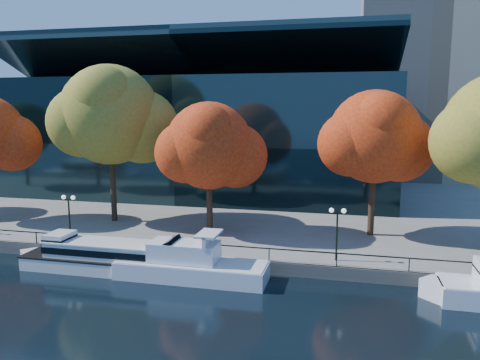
% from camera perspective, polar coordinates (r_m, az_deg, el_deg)
% --- Properties ---
extents(ground, '(160.00, 160.00, 0.00)m').
position_cam_1_polar(ground, '(36.20, -13.51, -11.50)').
color(ground, black).
rests_on(ground, ground).
extents(promenade, '(90.00, 67.08, 1.00)m').
position_cam_1_polar(promenade, '(69.42, -0.03, -1.00)').
color(promenade, slate).
rests_on(promenade, ground).
extents(railing, '(88.20, 0.08, 0.99)m').
position_cam_1_polar(railing, '(38.38, -11.44, -7.20)').
color(railing, black).
rests_on(railing, promenade).
extents(convention_building, '(50.00, 24.57, 21.43)m').
position_cam_1_polar(convention_building, '(65.13, -4.40, 5.42)').
color(convention_building, black).
rests_on(convention_building, ground).
extents(tour_boat, '(14.50, 3.23, 2.75)m').
position_cam_1_polar(tour_boat, '(37.91, -16.46, -8.82)').
color(tour_boat, silver).
rests_on(tour_boat, ground).
extents(cruiser_near, '(12.33, 3.18, 3.57)m').
position_cam_1_polar(cruiser_near, '(34.99, -6.70, -10.10)').
color(cruiser_near, white).
rests_on(cruiser_near, ground).
extents(tree_2, '(12.27, 10.06, 15.60)m').
position_cam_1_polar(tree_2, '(48.01, -15.36, 7.42)').
color(tree_2, black).
rests_on(tree_2, promenade).
extents(tree_3, '(9.77, 8.01, 11.95)m').
position_cam_1_polar(tree_3, '(41.76, -3.61, 3.96)').
color(tree_3, black).
rests_on(tree_3, promenade).
extents(tree_4, '(10.25, 8.40, 12.98)m').
position_cam_1_polar(tree_4, '(42.82, 16.31, 4.84)').
color(tree_4, black).
rests_on(tree_4, promenade).
extents(lamp_1, '(1.26, 0.36, 4.03)m').
position_cam_1_polar(lamp_1, '(42.56, -20.14, -3.15)').
color(lamp_1, black).
rests_on(lamp_1, promenade).
extents(lamp_2, '(1.26, 0.36, 4.03)m').
position_cam_1_polar(lamp_2, '(35.74, 11.77, -5.03)').
color(lamp_2, black).
rests_on(lamp_2, promenade).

